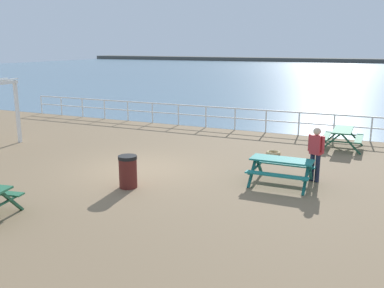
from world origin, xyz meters
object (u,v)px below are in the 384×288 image
at_px(picnic_table_near_left, 282,165).
at_px(visitor, 316,151).
at_px(litter_bin, 128,172).
at_px(picnic_table_mid_centre, 343,134).

xyz_separation_m(picnic_table_near_left, visitor, (0.86, 0.70, 0.36)).
bearing_deg(picnic_table_near_left, litter_bin, -151.77).
bearing_deg(picnic_table_mid_centre, visitor, 175.54).
relative_size(picnic_table_mid_centre, visitor, 1.09).
relative_size(picnic_table_near_left, litter_bin, 1.90).
distance_m(picnic_table_near_left, visitor, 1.16).
relative_size(picnic_table_mid_centre, litter_bin, 1.90).
xyz_separation_m(picnic_table_mid_centre, litter_bin, (-5.18, -7.62, -0.10)).
height_order(picnic_table_near_left, litter_bin, litter_bin).
bearing_deg(litter_bin, picnic_table_near_left, 28.24).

